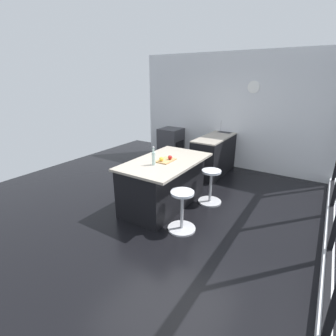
% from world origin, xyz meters
% --- Properties ---
extents(ground_plane, '(7.81, 7.81, 0.00)m').
position_xyz_m(ground_plane, '(0.00, 0.00, 0.00)').
color(ground_plane, black).
extents(interior_partition_left, '(0.15, 5.02, 2.87)m').
position_xyz_m(interior_partition_left, '(-3.01, 0.00, 1.44)').
color(interior_partition_left, silver).
rests_on(interior_partition_left, ground_plane).
extents(sink_cabinet, '(2.36, 0.60, 1.20)m').
position_xyz_m(sink_cabinet, '(-2.66, -0.04, 0.47)').
color(sink_cabinet, black).
rests_on(sink_cabinet, ground_plane).
extents(oven_range, '(0.60, 0.61, 0.89)m').
position_xyz_m(oven_range, '(-2.66, -1.57, 0.45)').
color(oven_range, '#38383D').
rests_on(oven_range, ground_plane).
extents(kitchen_island, '(1.74, 1.05, 0.88)m').
position_xyz_m(kitchen_island, '(-0.14, -0.16, 0.45)').
color(kitchen_island, black).
rests_on(kitchen_island, ground_plane).
extents(stool_by_window, '(0.44, 0.44, 0.66)m').
position_xyz_m(stool_by_window, '(-0.68, 0.54, 0.31)').
color(stool_by_window, '#B7B7BC').
rests_on(stool_by_window, ground_plane).
extents(stool_middle, '(0.44, 0.44, 0.66)m').
position_xyz_m(stool_middle, '(0.41, 0.54, 0.31)').
color(stool_middle, '#B7B7BC').
rests_on(stool_middle, ground_plane).
extents(cutting_board, '(0.36, 0.24, 0.02)m').
position_xyz_m(cutting_board, '(-0.12, -0.10, 0.89)').
color(cutting_board, tan).
rests_on(cutting_board, kitchen_island).
extents(apple_red, '(0.07, 0.07, 0.07)m').
position_xyz_m(apple_red, '(-0.18, -0.04, 0.94)').
color(apple_red, red).
rests_on(apple_red, cutting_board).
extents(apple_yellow, '(0.08, 0.08, 0.08)m').
position_xyz_m(apple_yellow, '(-0.01, -0.12, 0.94)').
color(apple_yellow, gold).
rests_on(apple_yellow, cutting_board).
extents(water_bottle, '(0.06, 0.06, 0.31)m').
position_xyz_m(water_bottle, '(0.17, -0.15, 1.00)').
color(water_bottle, silver).
rests_on(water_bottle, kitchen_island).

